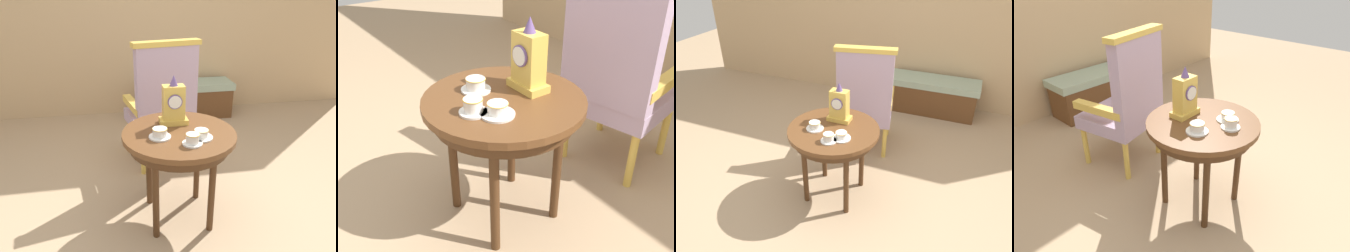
% 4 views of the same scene
% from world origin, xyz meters
% --- Properties ---
extents(ground_plane, '(10.00, 10.00, 0.00)m').
position_xyz_m(ground_plane, '(0.00, 0.00, 0.00)').
color(ground_plane, tan).
extents(side_table, '(0.73, 0.73, 0.66)m').
position_xyz_m(side_table, '(0.01, 0.05, 0.59)').
color(side_table, brown).
rests_on(side_table, ground).
extents(teacup_left, '(0.14, 0.14, 0.06)m').
position_xyz_m(teacup_left, '(-0.12, -0.01, 0.69)').
color(teacup_left, white).
rests_on(teacup_left, side_table).
extents(teacup_right, '(0.12, 0.12, 0.07)m').
position_xyz_m(teacup_right, '(0.05, -0.13, 0.69)').
color(teacup_right, white).
rests_on(teacup_right, side_table).
extents(teacup_center, '(0.14, 0.14, 0.06)m').
position_xyz_m(teacup_center, '(0.12, -0.06, 0.69)').
color(teacup_center, white).
rests_on(teacup_center, side_table).
extents(mantel_clock, '(0.19, 0.11, 0.34)m').
position_xyz_m(mantel_clock, '(0.00, 0.19, 0.80)').
color(mantel_clock, gold).
rests_on(mantel_clock, side_table).
extents(armchair, '(0.63, 0.63, 1.14)m').
position_xyz_m(armchair, '(0.02, 0.81, 0.59)').
color(armchair, '#B299B7').
rests_on(armchair, ground).
extents(window_bench, '(1.13, 0.40, 0.44)m').
position_xyz_m(window_bench, '(0.52, 1.95, 0.22)').
color(window_bench, '#9EB299').
rests_on(window_bench, ground).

